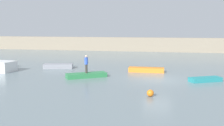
# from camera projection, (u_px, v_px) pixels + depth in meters

# --- Properties ---
(ground_plane) EXTENTS (120.00, 120.00, 0.00)m
(ground_plane) POSITION_uv_depth(u_px,v_px,m) (157.00, 80.00, 23.56)
(ground_plane) COLOR slate
(embankment_wall) EXTENTS (80.00, 1.20, 2.66)m
(embankment_wall) POSITION_uv_depth(u_px,v_px,m) (162.00, 45.00, 49.55)
(embankment_wall) COLOR gray
(embankment_wall) RESTS_ON ground_plane
(rowboat_grey) EXTENTS (3.45, 1.98, 0.52)m
(rowboat_grey) POSITION_uv_depth(u_px,v_px,m) (58.00, 66.00, 29.93)
(rowboat_grey) COLOR gray
(rowboat_grey) RESTS_ON ground_plane
(rowboat_green) EXTENTS (3.78, 2.95, 0.42)m
(rowboat_green) POSITION_uv_depth(u_px,v_px,m) (86.00, 75.00, 24.58)
(rowboat_green) COLOR #2D7F47
(rowboat_green) RESTS_ON ground_plane
(rowboat_orange) EXTENTS (3.68, 1.06, 0.48)m
(rowboat_orange) POSITION_uv_depth(u_px,v_px,m) (146.00, 70.00, 27.47)
(rowboat_orange) COLOR orange
(rowboat_orange) RESTS_ON ground_plane
(rowboat_teal) EXTENTS (2.95, 2.14, 0.37)m
(rowboat_teal) POSITION_uv_depth(u_px,v_px,m) (205.00, 79.00, 22.74)
(rowboat_teal) COLOR teal
(rowboat_teal) RESTS_ON ground_plane
(person_blue_shirt) EXTENTS (0.32, 0.32, 1.68)m
(person_blue_shirt) POSITION_uv_depth(u_px,v_px,m) (86.00, 63.00, 24.42)
(person_blue_shirt) COLOR #38332D
(person_blue_shirt) RESTS_ON rowboat_green
(mooring_buoy) EXTENTS (0.48, 0.48, 0.48)m
(mooring_buoy) POSITION_uv_depth(u_px,v_px,m) (150.00, 93.00, 17.85)
(mooring_buoy) COLOR orange
(mooring_buoy) RESTS_ON ground_plane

